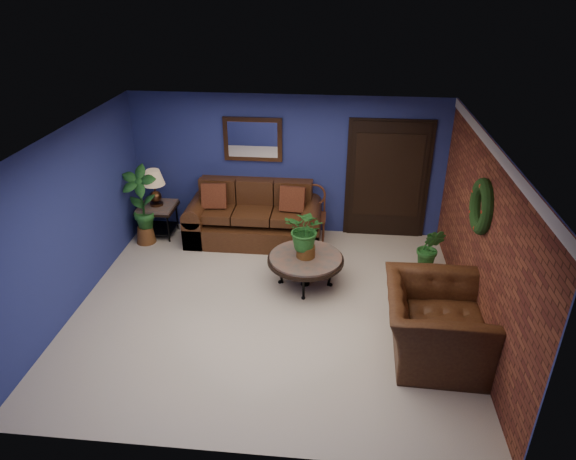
# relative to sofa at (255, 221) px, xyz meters

# --- Properties ---
(floor) EXTENTS (5.50, 5.50, 0.00)m
(floor) POSITION_rel_sofa_xyz_m (0.55, -2.09, -0.34)
(floor) COLOR beige
(floor) RESTS_ON ground
(wall_back) EXTENTS (5.50, 0.04, 2.50)m
(wall_back) POSITION_rel_sofa_xyz_m (0.55, 0.41, 0.91)
(wall_back) COLOR navy
(wall_back) RESTS_ON ground
(wall_left) EXTENTS (0.04, 5.00, 2.50)m
(wall_left) POSITION_rel_sofa_xyz_m (-2.20, -2.09, 0.91)
(wall_left) COLOR navy
(wall_left) RESTS_ON ground
(wall_right_brick) EXTENTS (0.04, 5.00, 2.50)m
(wall_right_brick) POSITION_rel_sofa_xyz_m (3.30, -2.09, 0.91)
(wall_right_brick) COLOR brown
(wall_right_brick) RESTS_ON ground
(ceiling) EXTENTS (5.50, 5.00, 0.02)m
(ceiling) POSITION_rel_sofa_xyz_m (0.55, -2.09, 2.16)
(ceiling) COLOR silver
(ceiling) RESTS_ON wall_back
(crown_molding) EXTENTS (0.03, 5.00, 0.14)m
(crown_molding) POSITION_rel_sofa_xyz_m (3.27, -2.09, 2.09)
(crown_molding) COLOR white
(crown_molding) RESTS_ON wall_right_brick
(wall_mirror) EXTENTS (1.02, 0.06, 0.77)m
(wall_mirror) POSITION_rel_sofa_xyz_m (-0.05, 0.37, 1.38)
(wall_mirror) COLOR #472917
(wall_mirror) RESTS_ON wall_back
(closet_door) EXTENTS (1.44, 0.06, 2.18)m
(closet_door) POSITION_rel_sofa_xyz_m (2.30, 0.38, 0.71)
(closet_door) COLOR black
(closet_door) RESTS_ON wall_back
(wreath) EXTENTS (0.16, 0.72, 0.72)m
(wreath) POSITION_rel_sofa_xyz_m (3.24, -2.04, 1.36)
(wreath) COLOR black
(wreath) RESTS_ON wall_right_brick
(sofa) EXTENTS (2.34, 1.01, 1.05)m
(sofa) POSITION_rel_sofa_xyz_m (0.00, 0.00, 0.00)
(sofa) COLOR #492A15
(sofa) RESTS_ON ground
(coffee_table) EXTENTS (1.16, 1.16, 0.50)m
(coffee_table) POSITION_rel_sofa_xyz_m (1.00, -1.43, 0.09)
(coffee_table) COLOR #504B46
(coffee_table) RESTS_ON ground
(end_table) EXTENTS (0.65, 0.65, 0.59)m
(end_table) POSITION_rel_sofa_xyz_m (-1.75, -0.04, 0.11)
(end_table) COLOR #504B46
(end_table) RESTS_ON ground
(table_lamp) EXTENTS (0.38, 0.38, 0.64)m
(table_lamp) POSITION_rel_sofa_xyz_m (-1.75, -0.04, 0.66)
(table_lamp) COLOR #472917
(table_lamp) RESTS_ON end_table
(side_chair) EXTENTS (0.44, 0.44, 1.03)m
(side_chair) POSITION_rel_sofa_xyz_m (1.04, 0.04, 0.24)
(side_chair) COLOR #592C19
(side_chair) RESTS_ON ground
(armchair) EXTENTS (1.27, 1.44, 0.91)m
(armchair) POSITION_rel_sofa_xyz_m (2.70, -2.85, 0.11)
(armchair) COLOR #492A15
(armchair) RESTS_ON ground
(coffee_plant) EXTENTS (0.73, 0.68, 0.78)m
(coffee_plant) POSITION_rel_sofa_xyz_m (1.00, -1.43, 0.58)
(coffee_plant) COLOR brown
(coffee_plant) RESTS_ON coffee_table
(floor_plant) EXTENTS (0.49, 0.44, 0.88)m
(floor_plant) POSITION_rel_sofa_xyz_m (2.90, -1.03, 0.12)
(floor_plant) COLOR brown
(floor_plant) RESTS_ON ground
(tall_plant) EXTENTS (0.63, 0.44, 1.41)m
(tall_plant) POSITION_rel_sofa_xyz_m (-1.90, -0.35, 0.41)
(tall_plant) COLOR brown
(tall_plant) RESTS_ON ground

